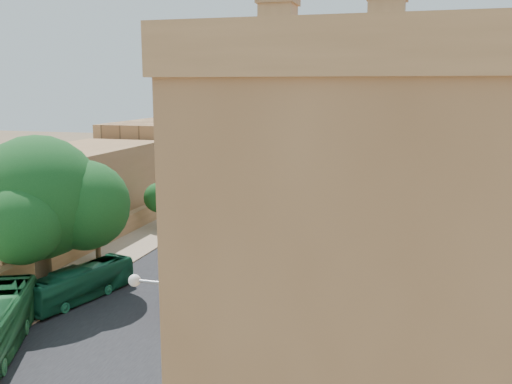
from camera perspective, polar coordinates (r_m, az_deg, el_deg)
The scene contains 33 objects.
ground at distance 36.42m, azimuth -11.66°, elevation -13.56°, with size 260.00×260.00×0.00m, color brown.
road_surface at distance 63.11m, azimuth 1.00°, elevation -2.92°, with size 14.00×140.00×0.01m, color black.
sidewalk_east at distance 61.42m, azimuth 9.61°, elevation -3.45°, with size 5.00×140.00×0.01m, color #91795F.
sidewalk_west at distance 66.14m, azimuth -6.98°, elevation -2.37°, with size 5.00×140.00×0.01m, color #91795F.
kerb_east at distance 61.72m, azimuth 7.30°, elevation -3.27°, with size 0.25×140.00×0.12m, color #91795F.
kerb_west at distance 65.21m, azimuth -4.96°, elevation -2.47°, with size 0.25×140.00×0.12m, color #91795F.
townhouse_a at distance 27.59m, azimuth 15.60°, elevation -7.46°, with size 9.00×14.00×16.40m.
townhouse_b at distance 41.31m, azimuth 15.75°, elevation -2.55°, with size 9.00×14.00×14.90m.
townhouse_c at distance 54.85m, azimuth 15.95°, elevation 1.96°, with size 9.00×14.00×17.40m.
townhouse_d at distance 68.83m, azimuth 15.97°, elevation 3.01°, with size 9.00×14.00×15.90m.
west_wall at distance 58.51m, azimuth -13.53°, elevation -3.41°, with size 1.00×40.00×1.80m, color #9B6F46.
west_building_low at distance 59.09m, azimuth -19.28°, elevation -0.30°, with size 10.00×28.00×8.40m, color olive.
west_building_mid at distance 81.30m, azimuth -8.76°, elevation 3.59°, with size 10.00×22.00×10.00m, color #A5764B.
church at distance 109.18m, azimuth 7.69°, elevation 7.76°, with size 28.00×22.50×36.30m.
ficus_tree at distance 42.53m, azimuth -20.78°, elevation -0.93°, with size 11.47×10.55×11.47m.
street_tree_a at distance 50.15m, azimuth -15.61°, elevation -3.60°, with size 2.73×2.73×4.20m.
street_tree_b at distance 60.33m, azimuth -9.70°, elevation -0.58°, with size 3.14×3.14×4.82m.
street_tree_c at distance 71.07m, azimuth -5.54°, elevation 1.64°, with size 3.64×3.64×5.60m.
street_tree_d at distance 82.28m, azimuth -2.48°, elevation 2.63°, with size 3.27×3.27×5.02m.
streetlamp at distance 21.36m, azimuth -8.49°, elevation -16.16°, with size 2.11×0.44×8.22m.
red_truck at distance 38.66m, azimuth -6.94°, elevation -9.51°, with size 3.96×6.28×3.47m.
olive_pickup at distance 52.90m, azimuth 2.91°, elevation -4.63°, with size 3.44×4.74×1.80m.
bus_green_north at distance 42.04m, azimuth -17.13°, elevation -8.72°, with size 2.01×8.61×2.40m, color #175C3B.
bus_red_east at distance 48.25m, azimuth 1.98°, elevation -5.26°, with size 2.66×11.36×3.16m, color maroon.
bus_cream_east at distance 56.50m, azimuth 3.45°, elevation -2.99°, with size 2.53×10.80×3.01m, color #C8B496.
car_blue_a at distance 55.33m, azimuth -4.56°, elevation -4.33°, with size 1.28×3.18×1.08m, color #3992CD.
car_white_a at distance 63.45m, azimuth -2.29°, elevation -2.25°, with size 1.38×3.97×1.31m, color white.
car_cream at distance 62.55m, azimuth 2.24°, elevation -2.44°, with size 2.18×4.73×1.32m, color #BBB794.
car_dkblue at distance 80.82m, azimuth 2.93°, elevation 0.50°, with size 1.67×4.10×1.19m, color #121C48.
car_white_b at distance 77.82m, azimuth 4.34°, elevation 0.05°, with size 1.30×3.24×1.10m, color white.
car_blue_b at distance 88.22m, azimuth 5.08°, elevation 1.30°, with size 1.17×3.37×1.11m, color teal.
pedestrian_a at distance 42.27m, azimuth 3.75°, elevation -8.72°, with size 0.58×0.38×1.60m, color #252429.
pedestrian_c at distance 43.30m, azimuth 6.72°, elevation -8.11°, with size 1.10×0.46×1.87m, color #2D2D2E.
Camera 1 is at (15.82, -29.28, 14.78)m, focal length 40.00 mm.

